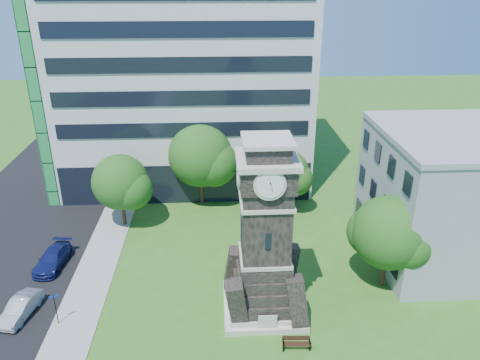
{
  "coord_description": "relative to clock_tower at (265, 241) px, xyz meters",
  "views": [
    {
      "loc": [
        -0.01,
        -23.67,
        20.97
      ],
      "look_at": [
        1.7,
        7.68,
        7.1
      ],
      "focal_mm": 35.0,
      "sensor_mm": 36.0,
      "label": 1
    }
  ],
  "objects": [
    {
      "name": "ground",
      "position": [
        -3.0,
        -2.0,
        -5.28
      ],
      "size": [
        160.0,
        160.0,
        0.0
      ],
      "primitive_type": "plane",
      "color": "#31611B",
      "rests_on": "ground"
    },
    {
      "name": "sidewalk",
      "position": [
        -12.5,
        3.0,
        -5.25
      ],
      "size": [
        3.0,
        70.0,
        0.06
      ],
      "primitive_type": "cube",
      "color": "gray",
      "rests_on": "ground"
    },
    {
      "name": "clock_tower",
      "position": [
        0.0,
        0.0,
        0.0
      ],
      "size": [
        5.4,
        5.4,
        12.22
      ],
      "color": "beige",
      "rests_on": "ground"
    },
    {
      "name": "office_tall",
      "position": [
        -6.2,
        23.84,
        8.94
      ],
      "size": [
        26.2,
        15.11,
        28.6
      ],
      "color": "silver",
      "rests_on": "ground"
    },
    {
      "name": "office_low",
      "position": [
        16.97,
        6.0,
        -0.07
      ],
      "size": [
        15.2,
        12.2,
        10.4
      ],
      "color": "gray",
      "rests_on": "ground"
    },
    {
      "name": "car_street_mid",
      "position": [
        -16.25,
        0.05,
        -4.66
      ],
      "size": [
        2.03,
        3.95,
        1.24
      ],
      "primitive_type": "imported",
      "rotation": [
        0.0,
        0.0,
        -0.2
      ],
      "color": "#94979B",
      "rests_on": "ground"
    },
    {
      "name": "car_street_north",
      "position": [
        -15.93,
        5.89,
        -4.63
      ],
      "size": [
        2.29,
        4.64,
        1.3
      ],
      "primitive_type": "imported",
      "rotation": [
        0.0,
        0.0,
        -0.11
      ],
      "color": "#121951",
      "rests_on": "ground"
    },
    {
      "name": "car_east_lot",
      "position": [
        13.22,
        1.82,
        -4.51
      ],
      "size": [
        6.06,
        4.1,
        1.54
      ],
      "primitive_type": "imported",
      "rotation": [
        0.0,
        0.0,
        1.27
      ],
      "color": "#434348",
      "rests_on": "ground"
    },
    {
      "name": "park_bench",
      "position": [
        1.61,
        -3.93,
        -4.81
      ],
      "size": [
        1.71,
        0.46,
        0.89
      ],
      "rotation": [
        0.0,
        0.0,
        -0.06
      ],
      "color": "black",
      "rests_on": "ground"
    },
    {
      "name": "street_sign",
      "position": [
        -13.54,
        -0.92,
        -3.82
      ],
      "size": [
        0.56,
        0.06,
        2.34
      ],
      "rotation": [
        0.0,
        0.0,
        0.33
      ],
      "color": "black",
      "rests_on": "ground"
    },
    {
      "name": "tree_nw",
      "position": [
        -11.42,
        12.29,
        -1.23
      ],
      "size": [
        5.45,
        4.95,
        6.69
      ],
      "rotation": [
        0.0,
        0.0,
        0.26
      ],
      "color": "#332114",
      "rests_on": "ground"
    },
    {
      "name": "tree_nc",
      "position": [
        -4.43,
        16.39,
        -0.43
      ],
      "size": [
        6.76,
        6.15,
        8.12
      ],
      "rotation": [
        0.0,
        0.0,
        -0.35
      ],
      "color": "#332114",
      "rests_on": "ground"
    },
    {
      "name": "tree_ne",
      "position": [
        3.52,
        14.06,
        -1.4
      ],
      "size": [
        4.68,
        4.26,
        6.18
      ],
      "rotation": [
        0.0,
        0.0,
        0.41
      ],
      "color": "#332114",
      "rests_on": "ground"
    },
    {
      "name": "tree_east",
      "position": [
        9.02,
        2.12,
        -1.05
      ],
      "size": [
        5.78,
        5.26,
        7.04
      ],
      "rotation": [
        0.0,
        0.0,
        -0.4
      ],
      "color": "#332114",
      "rests_on": "ground"
    }
  ]
}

